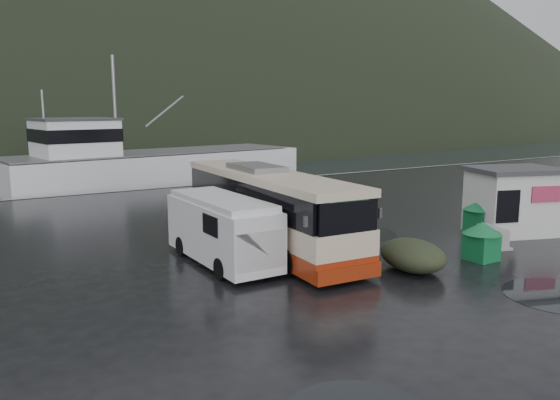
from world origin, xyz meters
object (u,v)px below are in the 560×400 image
waste_bin_left (480,260)px  dome_tent (412,270)px  waste_bin_right (480,234)px  coach_bus (267,246)px  ticket_kiosk (511,233)px  jersey_barrier_a (492,246)px  white_van (222,263)px  jersey_barrier_b (496,231)px  fishing_trawler (155,176)px

waste_bin_left → dome_tent: bearing=173.1°
waste_bin_right → dome_tent: size_ratio=0.58×
coach_bus → dome_tent: bearing=-60.9°
waste_bin_left → ticket_kiosk: (4.61, 2.11, 0.00)m
jersey_barrier_a → waste_bin_left: bearing=-152.2°
white_van → waste_bin_left: white_van is taller
coach_bus → jersey_barrier_b: 10.40m
jersey_barrier_a → fishing_trawler: 28.41m
jersey_barrier_b → fishing_trawler: (-6.58, 26.47, 0.00)m
white_van → dome_tent: (5.09, -4.12, 0.00)m
dome_tent → fishing_trawler: size_ratio=0.10×
waste_bin_right → jersey_barrier_a: size_ratio=1.01×
fishing_trawler → jersey_barrier_b: bearing=-84.2°
waste_bin_left → ticket_kiosk: size_ratio=0.38×
waste_bin_left → fishing_trawler: (-2.21, 29.16, 0.00)m
waste_bin_left → waste_bin_right: waste_bin_right is taller
white_van → jersey_barrier_a: (10.12, -3.42, 0.00)m
waste_bin_right → fishing_trawler: 27.06m
coach_bus → fishing_trawler: fishing_trawler is taller
coach_bus → ticket_kiosk: coach_bus is taller
coach_bus → waste_bin_right: size_ratio=7.21×
ticket_kiosk → fishing_trawler: (-6.82, 27.05, 0.00)m
jersey_barrier_a → fishing_trawler: (-4.23, 28.09, 0.00)m
dome_tent → ticket_kiosk: bearing=12.9°
waste_bin_right → ticket_kiosk: bearing=-23.2°
ticket_kiosk → fishing_trawler: size_ratio=0.14×
dome_tent → ticket_kiosk: ticket_kiosk is taller
waste_bin_right → jersey_barrier_b: bearing=1.1°
dome_tent → jersey_barrier_a: dome_tent is taller
jersey_barrier_b → fishing_trawler: fishing_trawler is taller
dome_tent → waste_bin_right: bearing=20.0°
white_van → waste_bin_right: size_ratio=3.65×
waste_bin_right → dome_tent: bearing=-160.0°
coach_bus → waste_bin_right: 9.41m
dome_tent → waste_bin_left: bearing=-6.9°
white_van → fishing_trawler: 25.36m
coach_bus → fishing_trawler: (3.38, 23.48, 0.00)m
white_van → dome_tent: bearing=-39.3°
ticket_kiosk → jersey_barrier_b: ticket_kiosk is taller
dome_tent → jersey_barrier_b: (7.37, 2.32, 0.00)m
waste_bin_left → dome_tent: size_ratio=0.52×
dome_tent → jersey_barrier_a: size_ratio=1.73×
waste_bin_left → jersey_barrier_b: bearing=31.6°
white_van → jersey_barrier_a: white_van is taller
fishing_trawler → ticket_kiosk: bearing=-84.0°
jersey_barrier_b → coach_bus: bearing=163.3°
jersey_barrier_b → dome_tent: bearing=-162.6°
ticket_kiosk → jersey_barrier_a: (-2.59, -1.05, 0.00)m
waste_bin_right → fishing_trawler: bearing=101.8°
waste_bin_right → jersey_barrier_a: (-1.30, -1.60, 0.00)m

